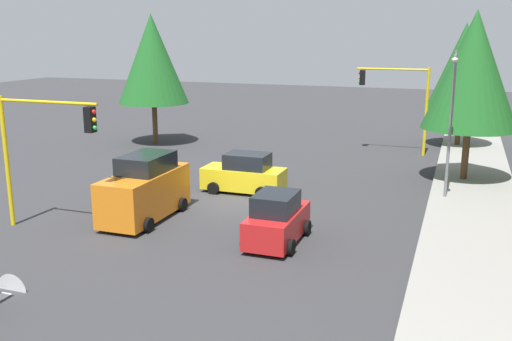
% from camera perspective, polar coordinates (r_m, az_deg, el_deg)
% --- Properties ---
extents(ground_plane, '(120.00, 120.00, 0.00)m').
position_cam_1_polar(ground_plane, '(26.87, -2.11, -3.26)').
color(ground_plane, '#353538').
extents(sidewalk_kerb, '(80.00, 4.00, 0.15)m').
position_cam_1_polar(sidewalk_kerb, '(29.85, 20.79, -2.29)').
color(sidewalk_kerb, gray).
rests_on(sidewalk_kerb, ground).
extents(lane_arrow_near, '(2.40, 1.10, 1.10)m').
position_cam_1_polar(lane_arrow_near, '(19.31, -24.10, -11.44)').
color(lane_arrow_near, silver).
rests_on(lane_arrow_near, ground).
extents(traffic_signal_near_right, '(0.36, 4.59, 5.34)m').
position_cam_1_polar(traffic_signal_near_right, '(23.84, -20.50, 3.09)').
color(traffic_signal_near_right, yellow).
rests_on(traffic_signal_near_right, ground).
extents(traffic_signal_far_left, '(0.36, 4.59, 5.63)m').
position_cam_1_polar(traffic_signal_far_left, '(38.23, 13.94, 7.49)').
color(traffic_signal_far_left, yellow).
rests_on(traffic_signal_far_left, ground).
extents(street_lamp_curbside, '(2.15, 0.28, 7.00)m').
position_cam_1_polar(street_lamp_curbside, '(27.66, 18.85, 5.72)').
color(street_lamp_curbside, slate).
rests_on(street_lamp_curbside, ground).
extents(tree_roadside_far, '(4.60, 4.60, 8.43)m').
position_cam_1_polar(tree_roadside_far, '(41.89, 19.93, 9.72)').
color(tree_roadside_far, brown).
rests_on(tree_roadside_far, ground).
extents(tree_opposite_side, '(4.93, 4.93, 9.04)m').
position_cam_1_polar(tree_opposite_side, '(41.41, -10.26, 10.84)').
color(tree_opposite_side, brown).
rests_on(tree_opposite_side, ground).
extents(tree_roadside_mid, '(4.87, 4.87, 8.93)m').
position_cam_1_polar(tree_roadside_mid, '(31.89, 20.73, 9.29)').
color(tree_roadside_mid, brown).
rests_on(tree_roadside_mid, ground).
extents(delivery_van_orange, '(4.80, 2.22, 2.77)m').
position_cam_1_polar(delivery_van_orange, '(24.82, -10.97, -1.86)').
color(delivery_van_orange, orange).
rests_on(delivery_van_orange, ground).
extents(car_yellow, '(2.02, 4.05, 1.98)m').
position_cam_1_polar(car_yellow, '(28.53, -1.14, -0.39)').
color(car_yellow, yellow).
rests_on(car_yellow, ground).
extents(car_red, '(3.61, 1.96, 1.98)m').
position_cam_1_polar(car_red, '(21.71, 2.08, -4.93)').
color(car_red, red).
rests_on(car_red, ground).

